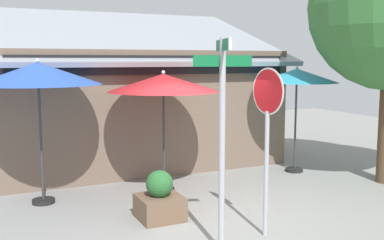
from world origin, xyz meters
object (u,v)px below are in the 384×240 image
(patio_umbrella_royal_blue_left, at_px, (38,74))
(sidewalk_planter, at_px, (160,200))
(street_sign_post, at_px, (222,125))
(patio_umbrella_crimson_center, at_px, (163,84))
(patio_umbrella_teal_right, at_px, (297,77))
(stop_sign, at_px, (267,121))

(patio_umbrella_royal_blue_left, xyz_separation_m, sidewalk_planter, (1.75, -1.83, -2.19))
(street_sign_post, xyz_separation_m, patio_umbrella_royal_blue_left, (-2.06, 3.52, 0.64))
(patio_umbrella_royal_blue_left, relative_size, patio_umbrella_crimson_center, 1.09)
(patio_umbrella_crimson_center, xyz_separation_m, sidewalk_planter, (-0.71, -1.57, -1.97))
(street_sign_post, bearing_deg, patio_umbrella_royal_blue_left, 120.36)
(patio_umbrella_crimson_center, bearing_deg, patio_umbrella_teal_right, 4.07)
(street_sign_post, distance_m, patio_umbrella_teal_right, 5.39)
(street_sign_post, relative_size, patio_umbrella_crimson_center, 1.20)
(patio_umbrella_royal_blue_left, xyz_separation_m, patio_umbrella_crimson_center, (2.46, -0.26, -0.22))
(street_sign_post, height_order, stop_sign, street_sign_post)
(stop_sign, distance_m, sidewalk_planter, 2.44)
(street_sign_post, height_order, sidewalk_planter, street_sign_post)
(street_sign_post, relative_size, patio_umbrella_teal_right, 1.17)
(stop_sign, relative_size, patio_umbrella_teal_right, 1.01)
(street_sign_post, bearing_deg, stop_sign, 14.64)
(stop_sign, height_order, sidewalk_planter, stop_sign)
(stop_sign, relative_size, patio_umbrella_royal_blue_left, 0.95)
(street_sign_post, height_order, patio_umbrella_teal_right, street_sign_post)
(street_sign_post, xyz_separation_m, stop_sign, (0.94, 0.25, -0.03))
(street_sign_post, relative_size, patio_umbrella_royal_blue_left, 1.10)
(patio_umbrella_royal_blue_left, distance_m, sidewalk_planter, 3.35)
(stop_sign, bearing_deg, patio_umbrella_royal_blue_left, 132.52)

